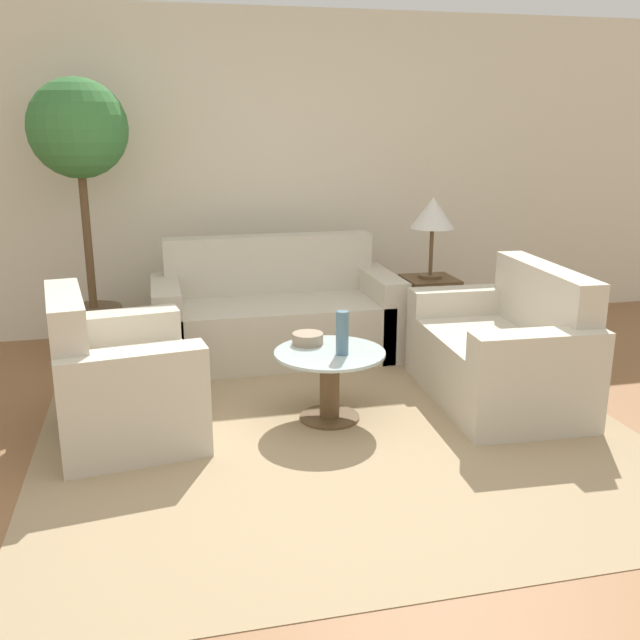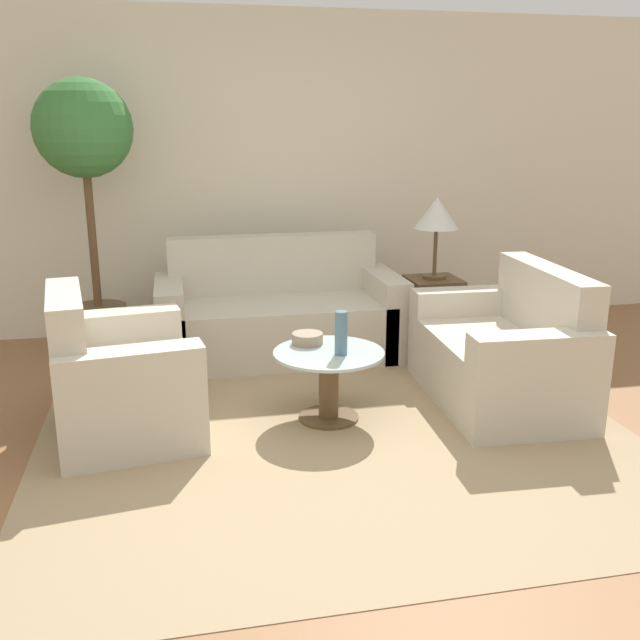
% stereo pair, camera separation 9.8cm
% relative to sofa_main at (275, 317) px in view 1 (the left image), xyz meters
% --- Properties ---
extents(ground_plane, '(14.00, 14.00, 0.00)m').
position_rel_sofa_main_xyz_m(ground_plane, '(-0.04, -2.09, -0.29)').
color(ground_plane, '#8E603D').
extents(wall_back, '(10.00, 0.06, 2.60)m').
position_rel_sofa_main_xyz_m(wall_back, '(-0.04, 0.83, 1.01)').
color(wall_back, beige).
rests_on(wall_back, ground_plane).
extents(rug, '(3.33, 3.47, 0.01)m').
position_rel_sofa_main_xyz_m(rug, '(0.10, -1.31, -0.29)').
color(rug, tan).
rests_on(rug, ground_plane).
extents(sofa_main, '(1.81, 0.82, 0.88)m').
position_rel_sofa_main_xyz_m(sofa_main, '(0.00, 0.00, 0.00)').
color(sofa_main, beige).
rests_on(sofa_main, ground_plane).
extents(armchair, '(0.89, 1.09, 0.84)m').
position_rel_sofa_main_xyz_m(armchair, '(-1.13, -1.23, 0.00)').
color(armchair, beige).
rests_on(armchair, ground_plane).
extents(loveseat, '(0.84, 1.32, 0.86)m').
position_rel_sofa_main_xyz_m(loveseat, '(1.27, -1.25, 0.00)').
color(loveseat, beige).
rests_on(loveseat, ground_plane).
extents(coffee_table, '(0.66, 0.66, 0.43)m').
position_rel_sofa_main_xyz_m(coffee_table, '(0.10, -1.31, -0.01)').
color(coffee_table, brown).
rests_on(coffee_table, ground_plane).
extents(side_table, '(0.39, 0.39, 0.56)m').
position_rel_sofa_main_xyz_m(side_table, '(1.20, -0.10, -0.01)').
color(side_table, brown).
rests_on(side_table, ground_plane).
extents(table_lamp, '(0.34, 0.34, 0.62)m').
position_rel_sofa_main_xyz_m(table_lamp, '(1.20, -0.10, 0.75)').
color(table_lamp, brown).
rests_on(table_lamp, side_table).
extents(potted_plant, '(0.70, 0.70, 2.03)m').
position_rel_sofa_main_xyz_m(potted_plant, '(-1.34, 0.29, 1.15)').
color(potted_plant, brown).
rests_on(potted_plant, ground_plane).
extents(vase, '(0.07, 0.07, 0.26)m').
position_rel_sofa_main_xyz_m(vase, '(0.16, -1.38, 0.27)').
color(vase, slate).
rests_on(vase, coffee_table).
extents(bowl, '(0.19, 0.19, 0.07)m').
position_rel_sofa_main_xyz_m(bowl, '(0.01, -1.14, 0.17)').
color(bowl, gray).
rests_on(bowl, coffee_table).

